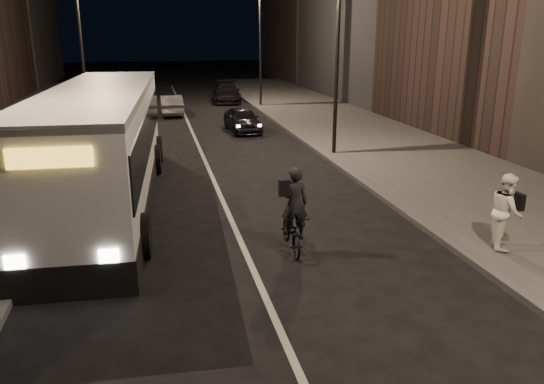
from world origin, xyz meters
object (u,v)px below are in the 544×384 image
streetlight_right_mid (332,28)px  car_near (242,120)px  car_mid (171,105)px  car_far (227,93)px  pedestrian_woman (506,211)px  streetlight_right_far (256,29)px  streetlight_left_far (85,29)px  cyclist_on_bicycle (293,223)px  city_bus (103,142)px

streetlight_right_mid → car_near: size_ratio=2.11×
car_mid → car_far: car_far is taller
pedestrian_woman → car_mid: (-6.99, 24.52, -0.45)m
streetlight_right_far → streetlight_left_far: 12.24m
streetlight_left_far → cyclist_on_bicycle: bearing=-71.7°
car_near → car_far: size_ratio=0.78×
streetlight_right_mid → cyclist_on_bicycle: bearing=-113.3°
cyclist_on_bicycle → car_mid: size_ratio=0.55×
streetlight_left_far → cyclist_on_bicycle: (6.50, -19.66, -4.63)m
streetlight_right_mid → streetlight_left_far: same height
cyclist_on_bicycle → streetlight_right_far: bearing=83.5°
streetlight_right_far → pedestrian_woman: size_ratio=4.34×
streetlight_right_mid → car_mid: streetlight_right_mid is taller
cyclist_on_bicycle → city_bus: bearing=135.5°
streetlight_right_far → pedestrian_woman: (0.83, -26.96, -4.27)m
streetlight_right_far → streetlight_left_far: size_ratio=1.00×
streetlight_right_far → pedestrian_woman: streetlight_right_far is taller
streetlight_right_mid → streetlight_right_far: size_ratio=1.00×
streetlight_right_mid → car_near: 8.61m
streetlight_right_mid → city_bus: bearing=-153.1°
pedestrian_woman → car_near: bearing=36.0°
streetlight_right_mid → car_near: (-2.64, 6.70, -4.71)m
streetlight_right_mid → cyclist_on_bicycle: streetlight_right_mid is taller
cyclist_on_bicycle → car_mid: (-1.99, 23.23, -0.08)m
city_bus → pedestrian_woman: (9.77, -6.43, -0.87)m
car_far → city_bus: bearing=-101.4°
cyclist_on_bicycle → car_near: 16.44m
streetlight_right_mid → car_mid: bearing=114.4°
city_bus → car_far: (7.20, 23.78, -1.24)m
streetlight_right_mid → city_bus: size_ratio=0.60×
streetlight_right_mid → city_bus: (-8.93, -4.53, -3.40)m
city_bus → car_far: size_ratio=2.72×
city_bus → cyclist_on_bicycle: bearing=-44.1°
streetlight_right_far → streetlight_left_far: same height
pedestrian_woman → car_mid: bearing=40.8°
streetlight_right_far → pedestrian_woman: 27.30m
car_mid → streetlight_right_far: bearing=-159.6°
car_far → car_near: bearing=-88.7°
streetlight_right_mid → cyclist_on_bicycle: 11.50m
streetlight_left_far → car_mid: 7.43m
city_bus → pedestrian_woman: bearing=-30.3°
streetlight_right_mid → streetlight_left_far: (-10.66, 10.00, 0.00)m
car_far → streetlight_right_far: bearing=-56.5°
pedestrian_woman → car_mid: 25.50m
city_bus → car_mid: bearing=84.3°
city_bus → streetlight_left_far: bearing=99.8°
streetlight_right_far → cyclist_on_bicycle: streetlight_right_far is taller
streetlight_right_far → car_far: streetlight_right_far is taller
streetlight_right_far → car_mid: 8.12m
cyclist_on_bicycle → car_far: bearing=87.9°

